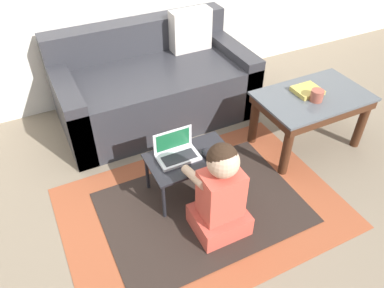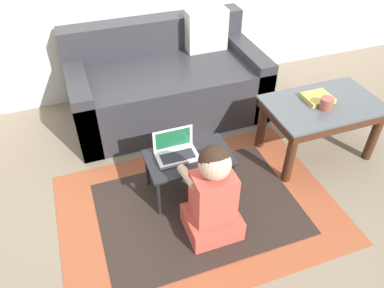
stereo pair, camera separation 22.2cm
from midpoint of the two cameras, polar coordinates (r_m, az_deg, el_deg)
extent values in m
plane|color=#7F705B|center=(2.70, -0.28, -7.79)|extent=(16.00, 16.00, 0.00)
cube|color=#9E4C2D|center=(2.61, -0.82, -9.78)|extent=(1.85, 1.30, 0.01)
cube|color=#2D231E|center=(2.61, -0.82, -9.71)|extent=(1.33, 0.93, 0.00)
cube|color=#2D2D33|center=(3.34, -7.57, 7.75)|extent=(1.63, 0.89, 0.48)
cube|color=#2D2D33|center=(3.46, -10.23, 15.84)|extent=(1.63, 0.20, 0.29)
cube|color=#2D2D33|center=(3.21, -20.06, 4.85)|extent=(0.16, 0.89, 0.56)
cube|color=#2D2D33|center=(3.58, 3.67, 11.11)|extent=(0.16, 0.89, 0.56)
cube|color=beige|center=(3.44, -2.17, 16.92)|extent=(0.36, 0.14, 0.36)
cube|color=#4C5156|center=(2.96, 16.03, 6.95)|extent=(0.84, 0.53, 0.02)
cube|color=#422314|center=(2.99, 15.88, 6.24)|extent=(0.81, 0.51, 0.07)
cylinder|color=#422314|center=(2.77, 12.03, -0.94)|extent=(0.07, 0.07, 0.45)
cylinder|color=#422314|center=(3.21, 22.66, 2.91)|extent=(0.07, 0.07, 0.45)
cylinder|color=#422314|center=(3.03, 7.41, 3.70)|extent=(0.07, 0.07, 0.45)
cylinder|color=#422314|center=(3.43, 17.88, 6.75)|extent=(0.07, 0.07, 0.45)
cube|color=black|center=(2.51, -2.81, -2.19)|extent=(0.58, 0.35, 0.02)
cylinder|color=black|center=(2.46, -6.92, -8.84)|extent=(0.02, 0.02, 0.30)
cylinder|color=black|center=(2.61, 3.95, -5.03)|extent=(0.02, 0.02, 0.30)
cylinder|color=black|center=(2.67, -9.22, -4.48)|extent=(0.02, 0.02, 0.30)
cylinder|color=black|center=(2.80, 0.96, -1.19)|extent=(0.02, 0.02, 0.30)
cube|color=silver|center=(2.50, -4.66, -2.11)|extent=(0.28, 0.17, 0.02)
cube|color=#28282D|center=(2.48, -4.54, -2.12)|extent=(0.23, 0.10, 0.00)
cube|color=silver|center=(2.50, -5.49, 0.56)|extent=(0.28, 0.01, 0.16)
cube|color=#196038|center=(2.49, -5.46, 0.51)|extent=(0.24, 0.00, 0.13)
ellipsoid|color=black|center=(2.50, -0.22, -1.55)|extent=(0.06, 0.11, 0.04)
cube|color=#CC4C3D|center=(2.45, 1.51, -11.62)|extent=(0.33, 0.30, 0.16)
cube|color=#CC4C3D|center=(2.26, 1.61, -7.74)|extent=(0.25, 0.19, 0.33)
sphere|color=tan|center=(2.08, 1.74, -2.87)|extent=(0.19, 0.19, 0.19)
sphere|color=black|center=(2.07, 1.60, -2.33)|extent=(0.18, 0.18, 0.18)
cylinder|color=tan|center=(2.24, -2.48, -5.13)|extent=(0.06, 0.27, 0.14)
cylinder|color=tan|center=(2.32, 2.73, -3.34)|extent=(0.06, 0.27, 0.14)
cylinder|color=#994C3D|center=(2.87, 16.42, 7.03)|extent=(0.09, 0.09, 0.09)
cube|color=tan|center=(2.97, 15.13, 7.81)|extent=(0.20, 0.18, 0.03)
camera|label=1|loc=(0.11, -92.52, -2.09)|focal=35.00mm
camera|label=2|loc=(0.11, 87.48, 2.09)|focal=35.00mm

